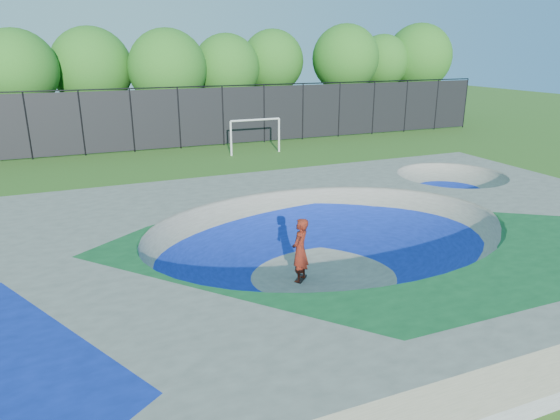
% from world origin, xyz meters
% --- Properties ---
extents(ground, '(120.00, 120.00, 0.00)m').
position_xyz_m(ground, '(0.00, 0.00, 0.00)').
color(ground, '#315B19').
rests_on(ground, ground).
extents(skate_deck, '(22.00, 14.00, 1.50)m').
position_xyz_m(skate_deck, '(0.00, 0.00, 0.75)').
color(skate_deck, gray).
rests_on(skate_deck, ground).
extents(skater, '(0.83, 0.81, 1.92)m').
position_xyz_m(skater, '(-1.06, -0.24, 0.96)').
color(skater, '#B8290E').
rests_on(skater, ground).
extents(skateboard, '(0.68, 0.73, 0.05)m').
position_xyz_m(skateboard, '(-1.06, -0.24, 0.03)').
color(skateboard, black).
rests_on(skateboard, ground).
extents(soccer_goal, '(3.34, 0.12, 2.20)m').
position_xyz_m(soccer_goal, '(4.03, 17.40, 1.53)').
color(soccer_goal, silver).
rests_on(soccer_goal, ground).
extents(fence, '(48.09, 0.09, 4.04)m').
position_xyz_m(fence, '(0.00, 21.00, 2.10)').
color(fence, black).
rests_on(fence, ground).
extents(treeline, '(53.07, 7.79, 8.58)m').
position_xyz_m(treeline, '(1.68, 26.03, 5.18)').
color(treeline, '#472E23').
rests_on(treeline, ground).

